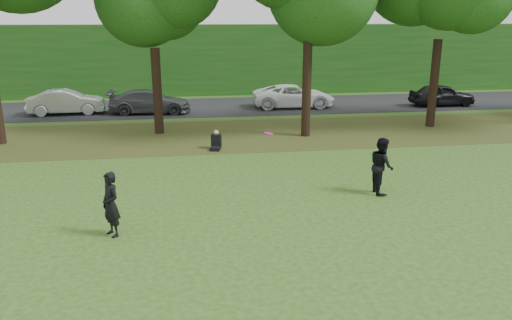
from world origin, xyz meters
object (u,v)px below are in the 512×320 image
at_px(player_right, 382,166).
at_px(seated_person, 216,142).
at_px(player_left, 111,204).
at_px(frisbee, 269,133).

bearing_deg(player_right, seated_person, 40.92).
distance_m(player_left, player_right, 8.48).
height_order(player_right, seated_person, player_right).
xyz_separation_m(player_right, seated_person, (-4.91, 6.36, -0.61)).
bearing_deg(player_left, player_right, 69.77).
bearing_deg(seated_person, player_right, -39.08).
height_order(player_right, frisbee, frisbee).
distance_m(player_right, frisbee, 4.10).
bearing_deg(player_left, seated_person, 123.94).
distance_m(player_left, seated_person, 9.13).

